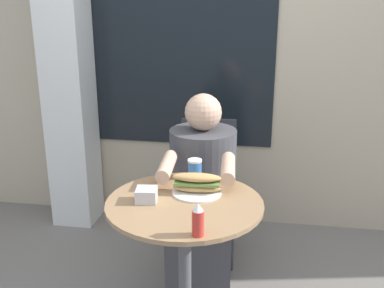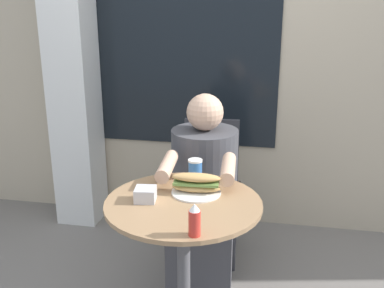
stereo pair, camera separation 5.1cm
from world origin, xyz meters
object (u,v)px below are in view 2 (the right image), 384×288
object	(u,v)px
sandwich_on_plate	(196,185)
drink_cup	(195,168)
seated_diner	(203,205)
cafe_table	(184,242)
diner_chair	(210,175)
condiment_bottle	(195,220)

from	to	relation	value
sandwich_on_plate	drink_cup	bearing A→B (deg)	102.64
seated_diner	cafe_table	bearing A→B (deg)	86.26
diner_chair	sandwich_on_plate	distance (m)	0.84
cafe_table	condiment_bottle	world-z (taller)	condiment_bottle
diner_chair	seated_diner	xyz separation A→B (m)	(0.01, -0.35, -0.05)
sandwich_on_plate	condiment_bottle	size ratio (longest dim) A/B	1.74
seated_diner	drink_cup	size ratio (longest dim) A/B	12.10
drink_cup	diner_chair	bearing A→B (deg)	90.74
cafe_table	drink_cup	bearing A→B (deg)	90.66
diner_chair	condiment_bottle	bearing A→B (deg)	91.55
seated_diner	diner_chair	bearing A→B (deg)	-92.47
condiment_bottle	sandwich_on_plate	bearing A→B (deg)	99.31
diner_chair	condiment_bottle	size ratio (longest dim) A/B	6.68
sandwich_on_plate	condiment_bottle	distance (m)	0.39
seated_diner	sandwich_on_plate	size ratio (longest dim) A/B	4.91
diner_chair	condiment_bottle	xyz separation A→B (m)	(0.11, -1.18, 0.29)
diner_chair	drink_cup	distance (m)	0.66
diner_chair	cafe_table	bearing A→B (deg)	86.76
cafe_table	diner_chair	world-z (taller)	diner_chair
drink_cup	condiment_bottle	size ratio (longest dim) A/B	0.71
sandwich_on_plate	condiment_bottle	xyz separation A→B (m)	(0.06, -0.38, 0.02)
drink_cup	sandwich_on_plate	bearing A→B (deg)	-77.36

